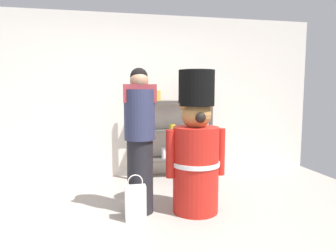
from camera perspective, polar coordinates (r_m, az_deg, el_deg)
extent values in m
plane|color=#9E9389|center=(3.25, -4.09, -18.93)|extent=(6.40, 6.40, 0.00)
cube|color=silver|center=(5.13, -7.61, 5.36)|extent=(6.40, 0.12, 2.60)
cube|color=#4C4742|center=(4.81, -5.68, -0.90)|extent=(0.05, 0.05, 1.56)
cube|color=#4C4742|center=(5.08, 7.80, -0.54)|extent=(0.05, 0.05, 1.56)
cube|color=#4C4742|center=(5.11, -6.05, -0.47)|extent=(0.05, 0.05, 1.56)
cube|color=#4C4742|center=(5.36, 6.72, -0.15)|extent=(0.05, 0.05, 1.56)
cube|color=#4C4742|center=(5.14, 0.84, -6.04)|extent=(1.19, 0.30, 0.04)
cube|color=#4C4742|center=(5.06, 0.85, -0.86)|extent=(1.19, 0.30, 0.04)
cube|color=#4C4742|center=(5.02, 0.86, 4.45)|extent=(1.19, 0.30, 0.04)
cylinder|color=black|center=(4.97, -3.60, -0.14)|extent=(0.08, 0.08, 0.11)
cylinder|color=yellow|center=(5.07, 0.80, -0.13)|extent=(0.10, 0.10, 0.09)
cylinder|color=navy|center=(5.16, 5.13, -0.02)|extent=(0.07, 0.07, 0.09)
cylinder|color=#B27226|center=(5.05, -4.15, -4.83)|extent=(0.08, 0.08, 0.21)
cylinder|color=silver|center=(5.09, -0.81, -4.94)|extent=(0.08, 0.08, 0.17)
cylinder|color=navy|center=(5.14, 2.48, -4.52)|extent=(0.08, 0.08, 0.23)
cylinder|color=#596B33|center=(5.21, 5.71, -4.54)|extent=(0.06, 0.06, 0.20)
cube|color=gold|center=(4.97, -2.17, 5.58)|extent=(0.13, 0.10, 0.16)
cube|color=#B21E2D|center=(5.09, 3.82, 5.50)|extent=(0.14, 0.12, 0.15)
cylinder|color=red|center=(3.63, 5.08, -7.94)|extent=(0.52, 0.52, 0.99)
cylinder|color=white|center=(3.61, 5.09, -6.79)|extent=(0.54, 0.54, 0.05)
sphere|color=#AA7A41|center=(3.52, 5.19, 2.17)|extent=(0.34, 0.34, 0.34)
sphere|color=#AA7A41|center=(3.48, 2.92, 3.96)|extent=(0.12, 0.12, 0.12)
sphere|color=#AA7A41|center=(3.56, 7.43, 3.98)|extent=(0.12, 0.12, 0.12)
cylinder|color=black|center=(3.51, 5.24, 6.93)|extent=(0.40, 0.40, 0.40)
cylinder|color=red|center=(3.51, 0.49, -5.09)|extent=(0.11, 0.11, 0.54)
cylinder|color=red|center=(3.68, 9.52, -4.64)|extent=(0.11, 0.11, 0.54)
sphere|color=black|center=(3.38, 5.95, 1.55)|extent=(0.12, 0.12, 0.12)
cylinder|color=black|center=(3.62, -5.11, -9.12)|extent=(0.30, 0.30, 0.85)
cylinder|color=#2D3351|center=(3.50, -5.23, 2.09)|extent=(0.35, 0.35, 0.56)
sphere|color=#A37556|center=(3.49, -5.29, 8.23)|extent=(0.21, 0.21, 0.21)
cube|color=#993338|center=(3.42, -5.13, 5.95)|extent=(0.36, 0.04, 0.20)
sphere|color=black|center=(3.51, -5.33, 8.98)|extent=(0.20, 0.20, 0.20)
cube|color=silver|center=(3.48, -5.97, -13.83)|extent=(0.22, 0.12, 0.38)
torus|color=silver|center=(3.40, -6.01, -10.18)|extent=(0.17, 0.01, 0.17)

